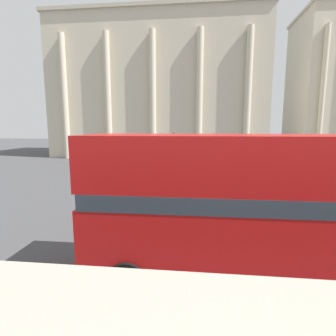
# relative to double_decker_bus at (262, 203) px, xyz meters

# --- Properties ---
(double_decker_bus) EXTENTS (10.11, 2.72, 4.36)m
(double_decker_bus) POSITION_rel_double_decker_bus_xyz_m (0.00, 0.00, 0.00)
(double_decker_bus) COLOR black
(double_decker_bus) RESTS_ON ground_plane
(plaza_building_left) EXTENTS (32.86, 15.65, 21.22)m
(plaza_building_left) POSITION_rel_double_decker_bus_xyz_m (-8.09, 37.27, 8.18)
(plaza_building_left) COLOR beige
(plaza_building_left) RESTS_ON ground_plane
(traffic_light_mid) EXTENTS (0.42, 0.24, 3.54)m
(traffic_light_mid) POSITION_rel_double_decker_bus_xyz_m (4.96, 10.85, -0.11)
(traffic_light_mid) COLOR black
(traffic_light_mid) RESTS_ON ground_plane
(traffic_light_far) EXTENTS (0.42, 0.24, 4.10)m
(traffic_light_far) POSITION_rel_double_decker_bus_xyz_m (-3.90, 16.43, 0.23)
(traffic_light_far) COLOR black
(traffic_light_far) RESTS_ON ground_plane
(pedestrian_yellow) EXTENTS (0.32, 0.32, 1.76)m
(pedestrian_yellow) POSITION_rel_double_decker_bus_xyz_m (8.99, 16.66, -1.42)
(pedestrian_yellow) COLOR #282B33
(pedestrian_yellow) RESTS_ON ground_plane
(pedestrian_white) EXTENTS (0.32, 0.32, 1.75)m
(pedestrian_white) POSITION_rel_double_decker_bus_xyz_m (-3.62, 23.86, -1.42)
(pedestrian_white) COLOR #282B33
(pedestrian_white) RESTS_ON ground_plane
(pedestrian_blue) EXTENTS (0.32, 0.32, 1.61)m
(pedestrian_blue) POSITION_rel_double_decker_bus_xyz_m (2.74, 24.55, -1.51)
(pedestrian_blue) COLOR #282B33
(pedestrian_blue) RESTS_ON ground_plane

